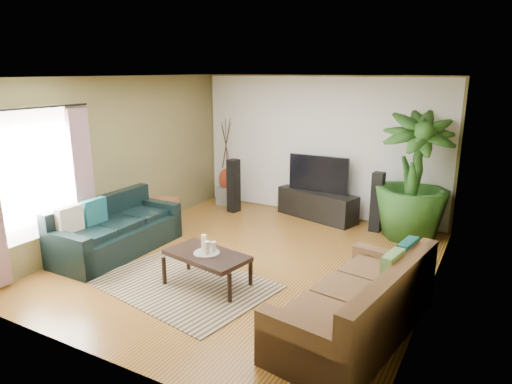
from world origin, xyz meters
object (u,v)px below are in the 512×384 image
Objects in this scene: speaker_right at (377,202)px; speaker_left at (234,186)px; potted_plant at (414,176)px; coffee_table at (207,269)px; pedestal at (227,195)px; tv_stand at (317,205)px; television at (318,174)px; side_table at (162,213)px; sofa_right at (355,297)px; vase at (227,179)px; sofa_left at (117,226)px.

speaker_left is at bearing -173.69° from speaker_right.
speaker_left is at bearing -176.81° from potted_plant.
pedestal is at bearing 128.85° from coffee_table.
potted_plant is (3.41, 0.19, 0.53)m from speaker_left.
tv_stand is 1.49× the size of speaker_left.
television is (-0.00, 0.01, 0.61)m from tv_stand.
tv_stand is 2.95m from side_table.
vase is (-3.90, 3.58, 0.11)m from sofa_right.
coffee_table is at bearing -112.18° from speaker_right.
potted_plant reaches higher than speaker_left.
television is at bearing 0.00° from vase.
speaker_right reaches higher than sofa_left.
television reaches higher than speaker_left.
sofa_left reaches higher than tv_stand.
speaker_right is at bearing 14.56° from speaker_left.
speaker_right is (-0.64, 3.40, 0.11)m from sofa_right.
side_table reaches higher than pedestal.
coffee_table is 3.85m from potted_plant.
speaker_left reaches higher than tv_stand.
sofa_right is 5.30m from vase.
sofa_right is 4.47× the size of side_table.
tv_stand is 1.50× the size of speaker_right.
sofa_right is 4.02m from tv_stand.
vase reaches higher than pedestal.
tv_stand is (-1.83, 3.57, -0.16)m from sofa_right.
sofa_right is at bearing -47.28° from tv_stand.
sofa_left is 5.62× the size of pedestal.
sofa_left is at bearing -143.33° from potted_plant.
tv_stand is (2.12, 3.11, -0.16)m from sofa_left.
sofa_right reaches higher than tv_stand.
potted_plant is (1.77, -0.22, 0.81)m from tv_stand.
pedestal is (-0.43, 0.42, -0.35)m from speaker_left.
potted_plant is at bearing -3.42° from vase.
potted_plant is at bearing 68.18° from coffee_table.
speaker_left is (-3.47, 3.17, 0.11)m from sofa_right.
sofa_right is 2.10× the size of speaker_right.
television reaches higher than vase.
side_table is (-3.53, -1.62, -0.28)m from speaker_right.
sofa_right is at bearing -42.60° from pedestal.
potted_plant reaches higher than vase.
side_table is at bearing -98.58° from vase.
sofa_left is at bearing -90.19° from speaker_left.
sofa_left and sofa_right have the same top height.
vase is at bearing 180.00° from television.
side_table is (-2.34, -1.80, -0.63)m from television.
vase is at bearing 145.49° from speaker_left.
sofa_left is at bearing -80.36° from side_table.
speaker_right is at bearing 76.69° from coffee_table.
coffee_table is 3.31m from speaker_left.
potted_plant is (1.77, -0.23, 0.19)m from television.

